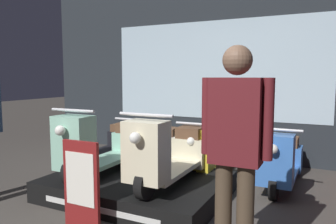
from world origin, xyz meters
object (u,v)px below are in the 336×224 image
object	(u,v)px
scooter_display_right	(171,154)
scooter_display_left	(105,146)
scooter_backrow_0	(102,141)
scooter_backrow_2	(211,153)
scooter_backrow_1	(152,147)
scooter_backrow_3	(281,161)
person_right_browsing	(236,142)
price_sign_board	(81,185)

from	to	relation	value
scooter_display_right	scooter_display_left	bearing A→B (deg)	180.00
scooter_backrow_0	scooter_backrow_2	distance (m)	1.96
scooter_backrow_0	scooter_backrow_1	size ratio (longest dim) A/B	1.00
scooter_backrow_1	scooter_backrow_3	xyz separation A→B (m)	(1.96, 0.00, 0.00)
scooter_backrow_1	scooter_backrow_2	world-z (taller)	same
person_right_browsing	scooter_backrow_3	bearing A→B (deg)	88.10
scooter_backrow_3	person_right_browsing	xyz separation A→B (m)	(-0.07, -2.10, 0.63)
scooter_display_right	scooter_backrow_2	distance (m)	1.22
scooter_backrow_0	scooter_backrow_1	world-z (taller)	same
scooter_display_right	scooter_backrow_0	size ratio (longest dim) A/B	1.00
price_sign_board	scooter_display_left	bearing A→B (deg)	114.95
person_right_browsing	price_sign_board	bearing A→B (deg)	-178.47
person_right_browsing	price_sign_board	world-z (taller)	person_right_browsing
price_sign_board	scooter_display_right	bearing A→B (deg)	62.82
scooter_backrow_0	person_right_browsing	distance (m)	3.61
scooter_backrow_2	price_sign_board	world-z (taller)	scooter_backrow_2
scooter_display_left	scooter_backrow_3	distance (m)	2.31
scooter_display_left	person_right_browsing	size ratio (longest dim) A/B	0.95
scooter_backrow_0	person_right_browsing	xyz separation A→B (m)	(2.87, -2.10, 0.63)
scooter_backrow_1	scooter_display_left	bearing A→B (deg)	-90.04
scooter_backrow_2	person_right_browsing	xyz separation A→B (m)	(0.91, -2.10, 0.63)
scooter_display_right	scooter_backrow_1	xyz separation A→B (m)	(-0.92, 1.20, -0.24)
scooter_backrow_3	scooter_backrow_2	bearing A→B (deg)	180.00
scooter_display_right	price_sign_board	bearing A→B (deg)	-117.18
person_right_browsing	scooter_backrow_0	bearing A→B (deg)	143.83
person_right_browsing	price_sign_board	distance (m)	1.55
scooter_backrow_2	person_right_browsing	bearing A→B (deg)	-66.55
scooter_backrow_3	scooter_backrow_0	bearing A→B (deg)	180.00
scooter_backrow_0	scooter_backrow_2	bearing A→B (deg)	0.00
scooter_display_right	price_sign_board	xyz separation A→B (m)	(-0.48, -0.94, -0.15)
scooter_backrow_2	person_right_browsing	distance (m)	2.37
scooter_backrow_2	person_right_browsing	world-z (taller)	person_right_browsing
scooter_backrow_3	price_sign_board	size ratio (longest dim) A/B	1.86
price_sign_board	scooter_backrow_1	bearing A→B (deg)	101.53
scooter_display_left	person_right_browsing	distance (m)	2.13
scooter_backrow_0	price_sign_board	world-z (taller)	scooter_backrow_0
scooter_backrow_0	price_sign_board	bearing A→B (deg)	-56.48
scooter_display_right	scooter_backrow_1	size ratio (longest dim) A/B	1.00
scooter_backrow_0	person_right_browsing	world-z (taller)	person_right_browsing
scooter_backrow_0	price_sign_board	distance (m)	2.56
scooter_backrow_1	scooter_backrow_3	bearing A→B (deg)	0.00
scooter_backrow_1	scooter_backrow_2	size ratio (longest dim) A/B	1.00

